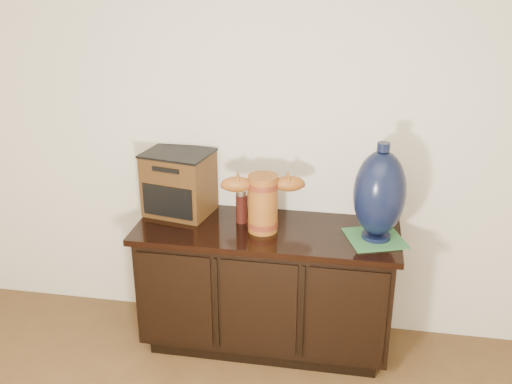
% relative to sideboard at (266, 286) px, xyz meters
% --- Properties ---
extents(sideboard, '(1.46, 0.56, 0.75)m').
position_rel_sideboard_xyz_m(sideboard, '(0.00, 0.00, 0.00)').
color(sideboard, black).
rests_on(sideboard, ground).
extents(terracotta_vessel, '(0.46, 0.20, 0.32)m').
position_rel_sideboard_xyz_m(terracotta_vessel, '(-0.02, -0.02, 0.55)').
color(terracotta_vessel, '#9C561C').
rests_on(terracotta_vessel, sideboard).
extents(tv_radio, '(0.42, 0.36, 0.37)m').
position_rel_sideboard_xyz_m(tv_radio, '(-0.53, 0.13, 0.55)').
color(tv_radio, '#442911').
rests_on(tv_radio, sideboard).
extents(green_mat, '(0.36, 0.36, 0.01)m').
position_rel_sideboard_xyz_m(green_mat, '(0.59, -0.02, 0.37)').
color(green_mat, '#316D3A').
rests_on(green_mat, sideboard).
extents(lamp_base, '(0.35, 0.35, 0.53)m').
position_rel_sideboard_xyz_m(lamp_base, '(0.59, -0.02, 0.63)').
color(lamp_base, black).
rests_on(lamp_base, green_mat).
extents(spray_can, '(0.07, 0.07, 0.19)m').
position_rel_sideboard_xyz_m(spray_can, '(-0.15, 0.06, 0.46)').
color(spray_can, '#4F140D').
rests_on(spray_can, sideboard).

